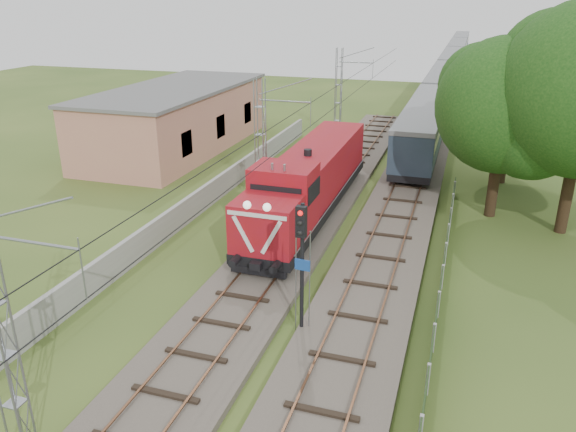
% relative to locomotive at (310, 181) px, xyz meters
% --- Properties ---
extents(ground, '(140.00, 140.00, 0.00)m').
position_rel_locomotive_xyz_m(ground, '(0.00, -12.01, -2.28)').
color(ground, '#344D1C').
rests_on(ground, ground).
extents(track_main, '(4.20, 70.00, 0.45)m').
position_rel_locomotive_xyz_m(track_main, '(0.00, -5.01, -2.10)').
color(track_main, '#6B6054').
rests_on(track_main, ground).
extents(track_side, '(4.20, 80.00, 0.45)m').
position_rel_locomotive_xyz_m(track_side, '(5.00, 7.99, -2.10)').
color(track_side, '#6B6054').
rests_on(track_side, ground).
extents(catenary, '(3.31, 70.00, 8.00)m').
position_rel_locomotive_xyz_m(catenary, '(-2.95, -0.01, 1.77)').
color(catenary, gray).
rests_on(catenary, ground).
extents(boundary_wall, '(0.25, 40.00, 1.50)m').
position_rel_locomotive_xyz_m(boundary_wall, '(-6.50, -0.01, -1.53)').
color(boundary_wall, '#9E9E99').
rests_on(boundary_wall, ground).
extents(station_building, '(8.40, 20.40, 5.22)m').
position_rel_locomotive_xyz_m(station_building, '(-15.00, 11.99, 0.35)').
color(station_building, tan).
rests_on(station_building, ground).
extents(fence, '(0.12, 32.00, 1.20)m').
position_rel_locomotive_xyz_m(fence, '(8.00, -9.01, -1.68)').
color(fence, black).
rests_on(fence, ground).
extents(locomotive, '(3.07, 17.53, 4.45)m').
position_rel_locomotive_xyz_m(locomotive, '(0.00, 0.00, 0.00)').
color(locomotive, black).
rests_on(locomotive, ground).
extents(coach_rake, '(2.99, 111.64, 3.45)m').
position_rel_locomotive_xyz_m(coach_rake, '(5.00, 62.14, 0.20)').
color(coach_rake, black).
rests_on(coach_rake, ground).
extents(signal_post, '(0.60, 0.47, 5.41)m').
position_rel_locomotive_xyz_m(signal_post, '(3.03, -11.91, 1.43)').
color(signal_post, black).
rests_on(signal_post, ground).
extents(tree_a, '(8.00, 7.62, 10.38)m').
position_rel_locomotive_xyz_m(tree_a, '(10.28, 3.65, 4.19)').
color(tree_a, '#3C2A18').
rests_on(tree_a, ground).
extents(tree_c, '(6.75, 6.42, 8.74)m').
position_rel_locomotive_xyz_m(tree_c, '(11.07, 10.59, 3.17)').
color(tree_c, '#3C2A18').
rests_on(tree_c, ground).
extents(tree_d, '(7.12, 6.78, 9.23)m').
position_rel_locomotive_xyz_m(tree_d, '(13.47, 32.91, 3.47)').
color(tree_d, '#3C2A18').
rests_on(tree_d, ground).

